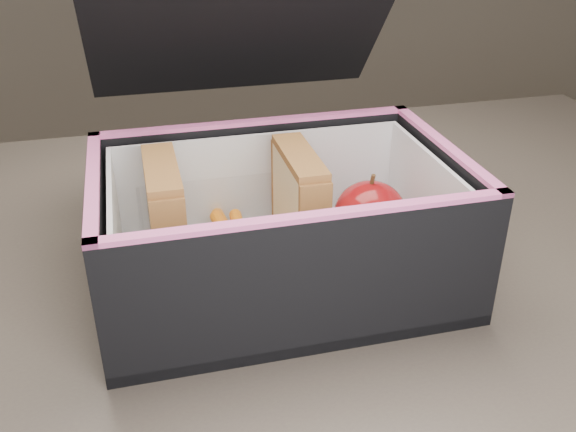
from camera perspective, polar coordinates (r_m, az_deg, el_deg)
kitchen_table at (r=0.69m, az=-0.58°, el=-10.17°), size 1.20×0.80×0.75m
lunch_bag at (r=0.58m, az=-0.87°, el=0.06°), size 0.32×0.35×0.28m
plastic_tub at (r=0.58m, az=-4.70°, el=-1.98°), size 0.17×0.12×0.07m
sandwich_left at (r=0.57m, az=-10.74°, el=-0.64°), size 0.03×0.10×0.11m
sandwich_right at (r=0.58m, az=1.00°, el=0.69°), size 0.03×0.10×0.11m
carrot_sticks at (r=0.58m, az=-4.28°, el=-3.71°), size 0.04×0.16×0.03m
paper_napkin at (r=0.63m, az=7.09°, el=-2.65°), size 0.10×0.10×0.01m
red_apple at (r=0.61m, az=7.31°, el=0.19°), size 0.09×0.09×0.07m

